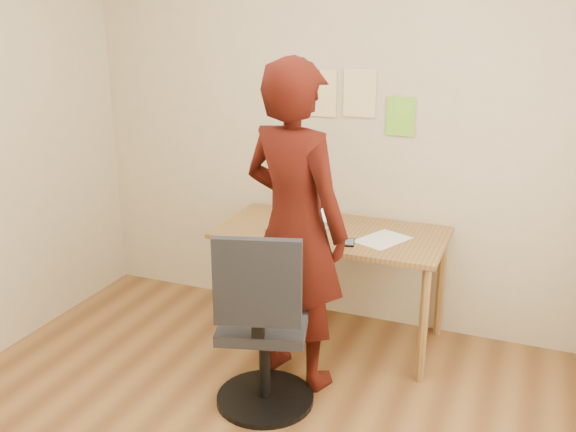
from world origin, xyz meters
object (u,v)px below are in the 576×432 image
at_px(laptop, 302,220).
at_px(phone, 349,242).
at_px(office_chair, 263,335).
at_px(desk, 331,244).
at_px(person, 295,227).

distance_m(laptop, phone, 0.39).
distance_m(laptop, office_chair, 0.94).
distance_m(phone, office_chair, 0.80).
bearing_deg(phone, office_chair, -122.86).
bearing_deg(laptop, office_chair, -76.17).
xyz_separation_m(desk, phone, (0.17, -0.18, 0.09)).
distance_m(desk, phone, 0.26).
height_order(desk, person, person).
relative_size(laptop, person, 0.20).
relative_size(desk, office_chair, 1.37).
bearing_deg(laptop, desk, 10.96).
bearing_deg(desk, person, -95.86).
height_order(office_chair, person, person).
relative_size(laptop, phone, 2.63).
distance_m(office_chair, person, 0.61).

